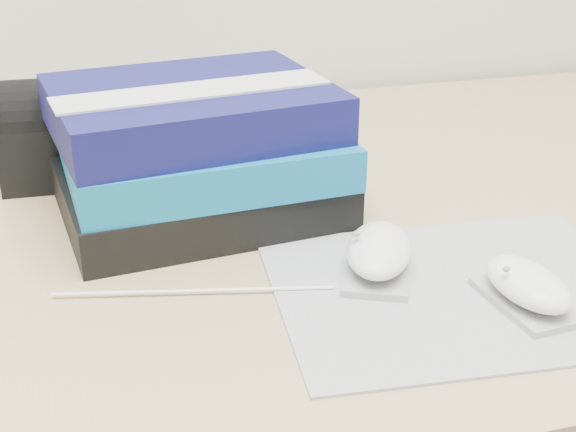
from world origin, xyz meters
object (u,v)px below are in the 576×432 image
object	(u,v)px
mouse_rear	(379,253)
mouse_front	(527,287)
desk	(302,349)
book_stack	(197,151)
pouch	(58,132)

from	to	relation	value
mouse_rear	mouse_front	xyz separation A→B (m)	(0.10, -0.09, -0.00)
desk	mouse_front	bearing A→B (deg)	-72.76
mouse_rear	book_stack	world-z (taller)	book_stack
mouse_front	book_stack	bearing A→B (deg)	130.73
mouse_front	pouch	size ratio (longest dim) A/B	0.75
mouse_rear	mouse_front	bearing A→B (deg)	-41.34
desk	book_stack	world-z (taller)	book_stack
book_stack	desk	bearing A→B (deg)	22.79
pouch	mouse_front	bearing A→B (deg)	-46.97
book_stack	pouch	bearing A→B (deg)	137.32
desk	pouch	size ratio (longest dim) A/B	12.14
book_stack	pouch	world-z (taller)	book_stack
mouse_front	desk	bearing A→B (deg)	107.24
mouse_rear	pouch	size ratio (longest dim) A/B	0.89
mouse_rear	pouch	distance (m)	0.41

